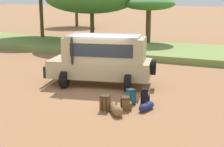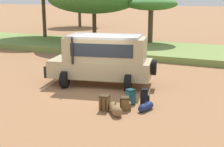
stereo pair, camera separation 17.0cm
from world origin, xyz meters
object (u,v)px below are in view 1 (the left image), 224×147
(backpack_cluster_center, at_px, (126,103))
(acacia_tree_right_mid, at_px, (149,4))
(backpack_near_rear_wheel, at_px, (131,97))
(duffel_bag_low_black_case, at_px, (146,107))
(safari_vehicle, at_px, (102,59))
(duffel_bag_soft_canvas, at_px, (116,109))
(backpack_beside_front_wheel, at_px, (105,103))
(backpack_outermost, at_px, (145,96))

(backpack_cluster_center, height_order, acacia_tree_right_mid, acacia_tree_right_mid)
(backpack_near_rear_wheel, height_order, duffel_bag_low_black_case, backpack_near_rear_wheel)
(safari_vehicle, bearing_deg, duffel_bag_soft_canvas, -57.47)
(backpack_beside_front_wheel, height_order, backpack_outermost, backpack_outermost)
(backpack_beside_front_wheel, relative_size, backpack_outermost, 0.94)
(backpack_near_rear_wheel, bearing_deg, acacia_tree_right_mid, 104.78)
(safari_vehicle, height_order, backpack_cluster_center, safari_vehicle)
(backpack_cluster_center, xyz_separation_m, backpack_outermost, (0.45, 0.98, 0.05))
(backpack_cluster_center, distance_m, backpack_near_rear_wheel, 0.76)
(duffel_bag_soft_canvas, bearing_deg, safari_vehicle, 122.53)
(backpack_near_rear_wheel, xyz_separation_m, duffel_bag_soft_canvas, (-0.09, -1.31, -0.11))
(backpack_beside_front_wheel, relative_size, acacia_tree_right_mid, 0.13)
(backpack_beside_front_wheel, relative_size, duffel_bag_low_black_case, 0.72)
(acacia_tree_right_mid, bearing_deg, backpack_outermost, -73.04)
(backpack_near_rear_wheel, relative_size, acacia_tree_right_mid, 0.13)
(backpack_outermost, xyz_separation_m, acacia_tree_right_mid, (-4.36, 14.30, 3.34))
(duffel_bag_low_black_case, distance_m, acacia_tree_right_mid, 16.11)
(backpack_outermost, relative_size, acacia_tree_right_mid, 0.14)
(backpack_near_rear_wheel, xyz_separation_m, duffel_bag_low_black_case, (0.82, -0.50, -0.14))
(duffel_bag_low_black_case, height_order, acacia_tree_right_mid, acacia_tree_right_mid)
(duffel_bag_low_black_case, relative_size, duffel_bag_soft_canvas, 0.94)
(safari_vehicle, bearing_deg, backpack_outermost, -34.31)
(backpack_near_rear_wheel, distance_m, duffel_bag_soft_canvas, 1.31)
(backpack_beside_front_wheel, distance_m, duffel_bag_low_black_case, 1.57)
(safari_vehicle, relative_size, backpack_beside_front_wheel, 9.39)
(safari_vehicle, relative_size, acacia_tree_right_mid, 1.23)
(backpack_beside_front_wheel, xyz_separation_m, backpack_near_rear_wheel, (0.63, 1.09, 0.00))
(backpack_near_rear_wheel, height_order, acacia_tree_right_mid, acacia_tree_right_mid)
(backpack_beside_front_wheel, height_order, acacia_tree_right_mid, acacia_tree_right_mid)
(backpack_beside_front_wheel, height_order, backpack_cluster_center, backpack_beside_front_wheel)
(backpack_cluster_center, relative_size, backpack_outermost, 0.82)
(duffel_bag_low_black_case, xyz_separation_m, acacia_tree_right_mid, (-4.65, 15.02, 3.50))
(backpack_cluster_center, height_order, duffel_bag_low_black_case, backpack_cluster_center)
(duffel_bag_low_black_case, relative_size, acacia_tree_right_mid, 0.18)
(backpack_near_rear_wheel, distance_m, acacia_tree_right_mid, 15.39)
(duffel_bag_low_black_case, xyz_separation_m, duffel_bag_soft_canvas, (-0.91, -0.81, 0.04))
(backpack_outermost, relative_size, duffel_bag_soft_canvas, 0.72)
(backpack_near_rear_wheel, bearing_deg, backpack_outermost, 22.54)
(duffel_bag_soft_canvas, height_order, acacia_tree_right_mid, acacia_tree_right_mid)
(duffel_bag_soft_canvas, bearing_deg, acacia_tree_right_mid, 103.30)
(duffel_bag_soft_canvas, relative_size, acacia_tree_right_mid, 0.19)
(backpack_near_rear_wheel, relative_size, backpack_outermost, 0.95)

